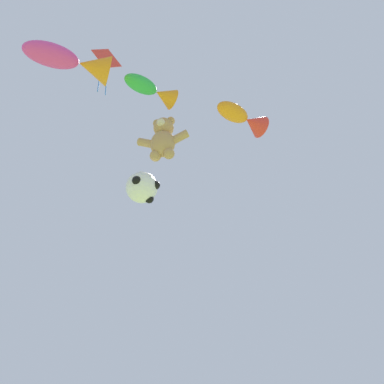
% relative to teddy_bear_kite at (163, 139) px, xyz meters
% --- Properties ---
extents(teddy_bear_kite, '(1.67, 0.73, 1.69)m').
position_rel_teddy_bear_kite_xyz_m(teddy_bear_kite, '(0.00, 0.00, 0.00)').
color(teddy_bear_kite, tan).
extents(soccer_ball_kite, '(1.03, 1.02, 0.95)m').
position_rel_teddy_bear_kite_xyz_m(soccer_ball_kite, '(-0.64, 0.21, -1.63)').
color(soccer_ball_kite, white).
extents(fish_kite_tangerine, '(1.77, 1.85, 0.79)m').
position_rel_teddy_bear_kite_xyz_m(fish_kite_tangerine, '(2.44, 1.08, 1.38)').
color(fish_kite_tangerine, orange).
extents(fish_kite_emerald, '(1.60, 1.65, 0.68)m').
position_rel_teddy_bear_kite_xyz_m(fish_kite_emerald, '(-0.10, -0.90, 1.25)').
color(fish_kite_emerald, green).
extents(fish_kite_magenta, '(2.46, 2.04, 0.90)m').
position_rel_teddy_bear_kite_xyz_m(fish_kite_magenta, '(-1.92, -2.61, 1.06)').
color(fish_kite_magenta, '#E53F9E').
extents(diamond_kite, '(0.85, 0.98, 2.67)m').
position_rel_teddy_bear_kite_xyz_m(diamond_kite, '(-2.35, -0.24, 4.36)').
color(diamond_kite, red).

